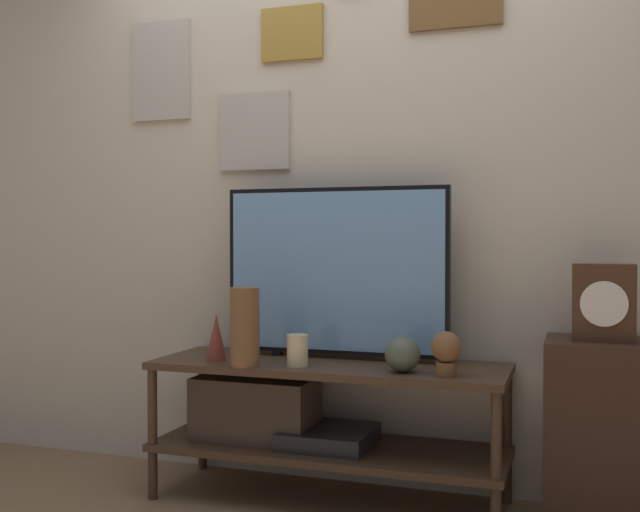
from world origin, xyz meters
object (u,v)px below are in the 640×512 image
at_px(decorative_bust, 446,351).
at_px(mantel_clock, 604,303).
at_px(vase_tall_ceramic, 245,327).
at_px(vase_slim_bronze, 216,337).
at_px(candle_jar, 297,350).
at_px(television, 335,271).
at_px(vase_round_glass, 403,354).

relative_size(decorative_bust, mantel_clock, 0.58).
bearing_deg(vase_tall_ceramic, vase_slim_bronze, 152.44).
relative_size(vase_tall_ceramic, candle_jar, 2.49).
relative_size(candle_jar, decorative_bust, 0.76).
relative_size(television, mantel_clock, 3.39).
relative_size(vase_round_glass, decorative_bust, 0.83).
bearing_deg(candle_jar, vase_slim_bronze, 176.95).
xyz_separation_m(television, vase_slim_bronze, (-0.46, -0.21, -0.28)).
bearing_deg(television, vase_slim_bronze, -155.65).
distance_m(vase_tall_ceramic, decorative_bust, 0.81).
relative_size(television, candle_jar, 7.69).
xyz_separation_m(vase_tall_ceramic, candle_jar, (0.20, 0.07, -0.09)).
relative_size(vase_slim_bronze, candle_jar, 1.56).
height_order(television, vase_tall_ceramic, television).
height_order(vase_round_glass, vase_slim_bronze, vase_slim_bronze).
distance_m(vase_round_glass, candle_jar, 0.43).
relative_size(candle_jar, mantel_clock, 0.44).
relative_size(vase_round_glass, mantel_clock, 0.48).
xyz_separation_m(television, vase_tall_ceramic, (-0.29, -0.30, -0.22)).
distance_m(vase_round_glass, mantel_clock, 0.77).
xyz_separation_m(television, decorative_bust, (0.52, -0.25, -0.28)).
height_order(vase_slim_bronze, vase_tall_ceramic, vase_tall_ceramic).
bearing_deg(mantel_clock, vase_round_glass, -168.01).
bearing_deg(vase_round_glass, candle_jar, -179.70).
height_order(vase_slim_bronze, decorative_bust, vase_slim_bronze).
height_order(television, vase_slim_bronze, television).
height_order(vase_round_glass, mantel_clock, mantel_clock).
distance_m(television, candle_jar, 0.40).
distance_m(candle_jar, decorative_bust, 0.60).
bearing_deg(television, mantel_clock, -3.84).
bearing_deg(candle_jar, vase_round_glass, 0.30).
relative_size(television, vase_round_glass, 7.10).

